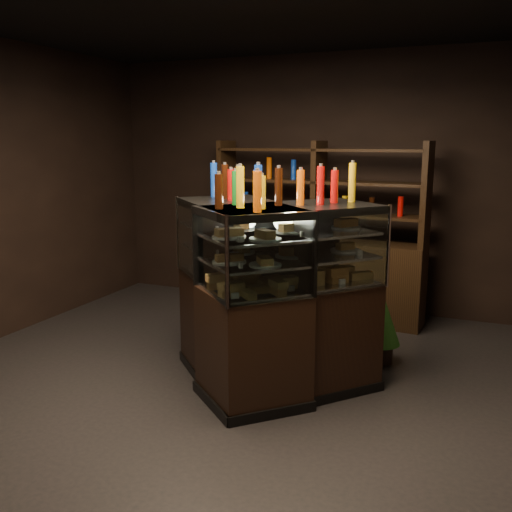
{
  "coord_description": "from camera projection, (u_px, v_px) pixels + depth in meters",
  "views": [
    {
      "loc": [
        2.11,
        -4.14,
        2.01
      ],
      "look_at": [
        0.49,
        -0.27,
        1.15
      ],
      "focal_mm": 40.0,
      "sensor_mm": 36.0,
      "label": 1
    }
  ],
  "objects": [
    {
      "name": "room_shell",
      "position": [
        213.0,
        149.0,
        4.55
      ],
      "size": [
        5.02,
        5.02,
        3.01
      ],
      "color": "black",
      "rests_on": "ground"
    },
    {
      "name": "potted_conifer",
      "position": [
        381.0,
        316.0,
        5.17
      ],
      "size": [
        0.36,
        0.36,
        0.77
      ],
      "rotation": [
        0.0,
        0.0,
        0.41
      ],
      "color": "black",
      "rests_on": "ground"
    },
    {
      "name": "display_case",
      "position": [
        264.0,
        328.0,
        4.63
      ],
      "size": [
        1.89,
        1.52,
        1.53
      ],
      "rotation": [
        0.0,
        0.0,
        0.03
      ],
      "color": "black",
      "rests_on": "ground"
    },
    {
      "name": "back_shelving",
      "position": [
        317.0,
        264.0,
        6.57
      ],
      "size": [
        2.45,
        0.57,
        2.0
      ],
      "rotation": [
        0.0,
        0.0,
        -0.06
      ],
      "color": "black",
      "rests_on": "ground"
    },
    {
      "name": "food_display",
      "position": [
        264.0,
        254.0,
        4.5
      ],
      "size": [
        1.43,
        1.06,
        0.47
      ],
      "color": "#C78E47",
      "rests_on": "display_case"
    },
    {
      "name": "ground",
      "position": [
        216.0,
        376.0,
        4.94
      ],
      "size": [
        5.0,
        5.0,
        0.0
      ],
      "primitive_type": "plane",
      "color": "black",
      "rests_on": "ground"
    },
    {
      "name": "bottles_top",
      "position": [
        265.0,
        186.0,
        4.4
      ],
      "size": [
        1.26,
        0.92,
        0.3
      ],
      "color": "#B20C0A",
      "rests_on": "display_case"
    }
  ]
}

